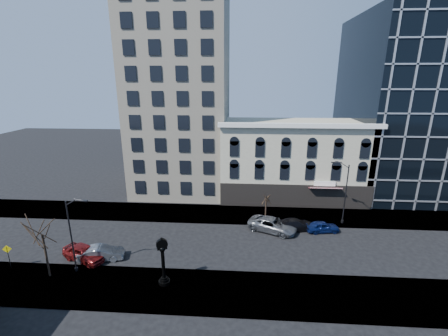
# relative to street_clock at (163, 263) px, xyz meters

# --- Properties ---
(ground) EXTENTS (160.00, 160.00, 0.00)m
(ground) POSITION_rel_street_clock_xyz_m (2.79, 7.27, -2.27)
(ground) COLOR black
(ground) RESTS_ON ground
(sidewalk_far) EXTENTS (160.00, 6.00, 0.12)m
(sidewalk_far) POSITION_rel_street_clock_xyz_m (2.79, 15.27, -2.21)
(sidewalk_far) COLOR gray
(sidewalk_far) RESTS_ON ground
(sidewalk_near) EXTENTS (160.00, 6.00, 0.12)m
(sidewalk_near) POSITION_rel_street_clock_xyz_m (2.79, -0.73, -2.21)
(sidewalk_near) COLOR gray
(sidewalk_near) RESTS_ON ground
(cream_tower) EXTENTS (15.90, 15.40, 42.50)m
(cream_tower) POSITION_rel_street_clock_xyz_m (-3.32, 26.15, 17.05)
(cream_tower) COLOR beige
(cream_tower) RESTS_ON ground
(victorian_row) EXTENTS (22.60, 11.19, 12.50)m
(victorian_row) POSITION_rel_street_clock_xyz_m (14.79, 23.16, 3.72)
(victorian_row) COLOR beige
(victorian_row) RESTS_ON ground
(glass_office) EXTENTS (20.00, 20.15, 28.00)m
(glass_office) POSITION_rel_street_clock_xyz_m (34.79, 28.18, 11.73)
(glass_office) COLOR black
(glass_office) RESTS_ON ground
(street_clock) EXTENTS (1.08, 1.08, 4.76)m
(street_clock) POSITION_rel_street_clock_xyz_m (0.00, 0.00, 0.00)
(street_clock) COLOR black
(street_clock) RESTS_ON sidewalk_near
(street_lamp_near) EXTENTS (2.03, 0.34, 7.82)m
(street_lamp_near) POSITION_rel_street_clock_xyz_m (-8.55, 1.24, 3.75)
(street_lamp_near) COLOR black
(street_lamp_near) RESTS_ON sidewalk_near
(street_lamp_far) EXTENTS (2.12, 0.81, 8.37)m
(street_lamp_far) POSITION_rel_street_clock_xyz_m (19.65, 13.69, 4.16)
(street_lamp_far) COLOR black
(street_lamp_far) RESTS_ON sidewalk_far
(bare_tree_near) EXTENTS (4.16, 4.16, 7.14)m
(bare_tree_near) POSITION_rel_street_clock_xyz_m (-11.26, 0.34, 3.24)
(bare_tree_near) COLOR #2E2217
(bare_tree_near) RESTS_ON sidewalk_near
(bare_tree_far) EXTENTS (2.41, 2.41, 4.13)m
(bare_tree_far) POSITION_rel_street_clock_xyz_m (10.26, 14.47, 0.96)
(bare_tree_far) COLOR #2E2217
(bare_tree_far) RESTS_ON sidewalk_far
(warning_sign) EXTENTS (0.82, 0.25, 2.57)m
(warning_sign) POSITION_rel_street_clock_xyz_m (-15.89, 1.26, -0.38)
(warning_sign) COLOR black
(warning_sign) RESTS_ON sidewalk_near
(car_near_a) EXTENTS (5.33, 3.72, 1.68)m
(car_near_a) POSITION_rel_street_clock_xyz_m (-9.32, 3.27, -1.43)
(car_near_a) COLOR maroon
(car_near_a) RESTS_ON ground
(car_near_b) EXTENTS (4.83, 2.60, 1.51)m
(car_near_b) POSITION_rel_street_clock_xyz_m (-7.59, 3.47, -1.52)
(car_near_b) COLOR #595B60
(car_near_b) RESTS_ON ground
(car_far_a) EXTENTS (6.63, 5.01, 1.67)m
(car_far_a) POSITION_rel_street_clock_xyz_m (10.88, 10.90, -1.44)
(car_far_a) COLOR #595B60
(car_far_a) RESTS_ON ground
(car_far_b) EXTENTS (5.32, 3.05, 1.45)m
(car_far_b) POSITION_rel_street_clock_xyz_m (13.78, 11.40, -1.55)
(car_far_b) COLOR black
(car_far_b) RESTS_ON ground
(car_far_c) EXTENTS (4.24, 2.20, 1.38)m
(car_far_c) POSITION_rel_street_clock_xyz_m (17.06, 11.10, -1.58)
(car_far_c) COLOR #0C194C
(car_far_c) RESTS_ON ground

